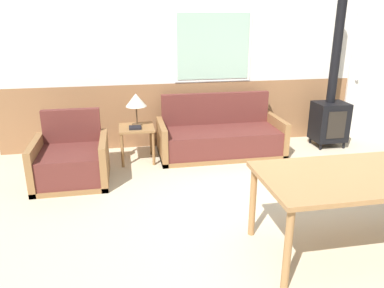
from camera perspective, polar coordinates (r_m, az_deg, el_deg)
ground_plane at (r=4.06m, az=16.68°, el=-11.14°), size 16.00×16.00×0.00m
wall_back at (r=6.00m, az=6.36°, el=12.90°), size 7.20×0.09×2.70m
couch at (r=5.59m, az=4.31°, el=0.94°), size 1.83×0.80×0.87m
armchair at (r=4.90m, az=-17.87°, el=-2.64°), size 0.89×0.84×0.85m
side_table at (r=5.33m, az=-8.43°, el=1.68°), size 0.49×0.49×0.51m
table_lamp at (r=5.30m, az=-8.54°, el=6.54°), size 0.29×0.29×0.45m
book_stack at (r=5.22m, az=-8.67°, el=2.49°), size 0.17×0.15×0.03m
dining_table at (r=3.50m, az=24.80°, el=-5.09°), size 1.80×0.89×0.73m
wood_stove at (r=6.24m, az=20.39°, el=5.26°), size 0.49×0.42×2.39m
entry_door at (r=7.09m, az=25.82°, el=9.29°), size 0.91×0.09×2.03m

